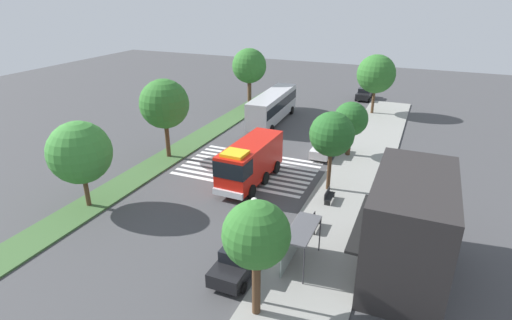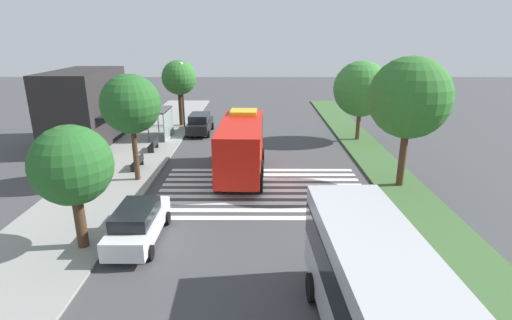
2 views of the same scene
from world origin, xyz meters
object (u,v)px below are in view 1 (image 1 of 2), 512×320
(parked_car_mid, at_px, (324,147))
(bench_near_shelter, at_px, (314,223))
(sidewalk_tree_far_west, at_px, (376,74))
(bus_stop_shelter, at_px, (297,237))
(median_tree_center, at_px, (80,153))
(transit_bus, at_px, (273,105))
(parked_car_east, at_px, (240,257))
(fire_truck, at_px, (249,161))
(sidewalk_tree_west, at_px, (351,119))
(median_tree_west, at_px, (164,104))
(street_lamp, at_px, (254,243))
(median_tree_far_west, at_px, (249,66))
(sidewalk_tree_east, at_px, (256,235))
(bench_west_of_shelter, at_px, (329,196))
(parked_car_west, at_px, (365,93))
(sidewalk_tree_center, at_px, (332,134))

(parked_car_mid, height_order, bench_near_shelter, parked_car_mid)
(bench_near_shelter, relative_size, sidewalk_tree_far_west, 0.21)
(bus_stop_shelter, relative_size, median_tree_center, 0.53)
(transit_bus, bearing_deg, parked_car_mid, -135.65)
(transit_bus, bearing_deg, sidewalk_tree_far_west, -54.34)
(parked_car_east, distance_m, bench_near_shelter, 6.49)
(fire_truck, relative_size, transit_bus, 0.70)
(transit_bus, distance_m, sidewalk_tree_far_west, 13.97)
(sidewalk_tree_west, bearing_deg, median_tree_west, -65.77)
(bus_stop_shelter, relative_size, bench_near_shelter, 2.19)
(bus_stop_shelter, height_order, median_tree_west, median_tree_west)
(parked_car_mid, height_order, street_lamp, street_lamp)
(parked_car_east, relative_size, median_tree_far_west, 0.59)
(street_lamp, bearing_deg, sidewalk_tree_west, 178.97)
(sidewalk_tree_east, height_order, median_tree_center, median_tree_center)
(bench_west_of_shelter, bearing_deg, street_lamp, -4.45)
(parked_car_west, relative_size, median_tree_west, 0.60)
(bench_near_shelter, bearing_deg, transit_bus, -152.56)
(sidewalk_tree_far_west, distance_m, sidewalk_tree_center, 23.86)
(street_lamp, bearing_deg, median_tree_west, -134.17)
(street_lamp, bearing_deg, sidewalk_tree_center, 178.39)
(bench_west_of_shelter, bearing_deg, parked_car_east, -15.20)
(sidewalk_tree_center, bearing_deg, street_lamp, -1.61)
(bus_stop_shelter, distance_m, sidewalk_tree_far_west, 34.32)
(street_lamp, xyz_separation_m, sidewalk_tree_east, (0.70, 0.40, 0.95))
(bench_near_shelter, bearing_deg, parked_car_west, -175.81)
(parked_car_west, distance_m, bench_west_of_shelter, 33.41)
(transit_bus, height_order, bench_west_of_shelter, transit_bus)
(transit_bus, relative_size, sidewalk_tree_west, 2.25)
(sidewalk_tree_east, height_order, median_tree_far_west, median_tree_far_west)
(transit_bus, bearing_deg, median_tree_far_west, 45.18)
(bench_west_of_shelter, height_order, median_tree_center, median_tree_center)
(parked_car_west, xyz_separation_m, bench_near_shelter, (37.56, 2.75, -0.30))
(bench_near_shelter, bearing_deg, sidewalk_tree_west, -177.79)
(bus_stop_shelter, relative_size, median_tree_west, 0.47)
(fire_truck, xyz_separation_m, sidewalk_tree_east, (13.63, 6.42, 2.65))
(bus_stop_shelter, distance_m, sidewalk_tree_west, 18.44)
(parked_car_west, bearing_deg, sidewalk_tree_east, 3.64)
(parked_car_west, xyz_separation_m, sidewalk_tree_east, (46.23, 2.20, 3.81))
(sidewalk_tree_center, distance_m, median_tree_center, 18.69)
(fire_truck, height_order, sidewalk_tree_center, sidewalk_tree_center)
(fire_truck, bearing_deg, sidewalk_tree_west, 147.31)
(transit_bus, xyz_separation_m, median_tree_far_west, (-4.79, -5.20, 3.57))
(sidewalk_tree_far_west, relative_size, sidewalk_tree_center, 1.16)
(transit_bus, xyz_separation_m, sidewalk_tree_east, (30.46, 10.76, 2.58))
(parked_car_east, height_order, median_tree_center, median_tree_center)
(bench_near_shelter, height_order, sidewalk_tree_far_west, sidewalk_tree_far_west)
(bench_west_of_shelter, distance_m, sidewalk_tree_west, 10.57)
(bench_near_shelter, height_order, median_tree_west, median_tree_west)
(parked_car_west, height_order, transit_bus, transit_bus)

